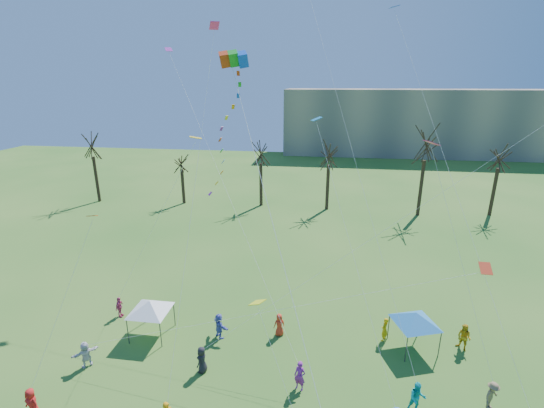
# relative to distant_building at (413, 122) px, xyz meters

# --- Properties ---
(distant_building) EXTENTS (60.00, 14.00, 15.00)m
(distant_building) POSITION_rel_distant_building_xyz_m (0.00, 0.00, 0.00)
(distant_building) COLOR gray
(distant_building) RESTS_ON ground
(bare_tree_row) EXTENTS (70.60, 7.25, 11.44)m
(bare_tree_row) POSITION_rel_distant_building_xyz_m (-18.47, -45.03, -0.34)
(bare_tree_row) COLOR black
(bare_tree_row) RESTS_ON ground
(big_box_kite) EXTENTS (4.03, 6.23, 19.60)m
(big_box_kite) POSITION_rel_distant_building_xyz_m (-25.28, -75.63, 6.57)
(big_box_kite) COLOR red
(big_box_kite) RESTS_ON ground
(canopy_tent_white) EXTENTS (3.57, 3.57, 2.68)m
(canopy_tent_white) POSITION_rel_distant_building_xyz_m (-31.73, -73.85, -5.23)
(canopy_tent_white) COLOR #3F3F44
(canopy_tent_white) RESTS_ON ground
(canopy_tent_blue) EXTENTS (3.37, 3.37, 2.67)m
(canopy_tent_blue) POSITION_rel_distant_building_xyz_m (-14.08, -72.77, -5.24)
(canopy_tent_blue) COLOR #3F3F44
(canopy_tent_blue) RESTS_ON ground
(festival_crowd) EXTENTS (25.83, 10.03, 1.85)m
(festival_crowd) POSITION_rel_distant_building_xyz_m (-21.79, -76.97, -6.62)
(festival_crowd) COLOR red
(festival_crowd) RESTS_ON ground
(small_kites_aloft) EXTENTS (28.48, 19.67, 33.96)m
(small_kites_aloft) POSITION_rel_distant_building_xyz_m (-21.30, -71.26, 6.08)
(small_kites_aloft) COLOR #FF340D
(small_kites_aloft) RESTS_ON ground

